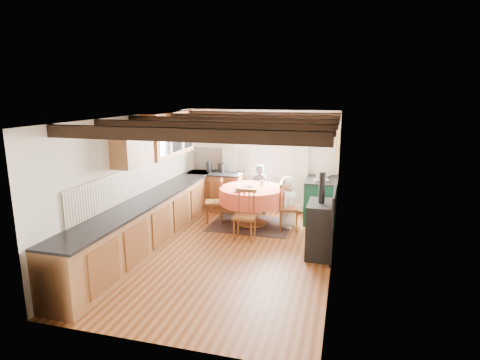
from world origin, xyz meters
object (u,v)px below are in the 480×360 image
(cup, at_px, (262,183))
(dining_table, at_px, (252,206))
(chair_right, at_px, (289,206))
(child_right, at_px, (288,202))
(cast_iron_stove, at_px, (321,215))
(chair_near, at_px, (244,215))
(chair_left, at_px, (214,201))
(aga_range, at_px, (321,200))
(child_far, at_px, (259,189))

(cup, bearing_deg, dining_table, -113.89)
(dining_table, relative_size, chair_right, 1.37)
(child_right, bearing_deg, cast_iron_stove, -142.47)
(chair_near, bearing_deg, chair_left, 136.00)
(aga_range, relative_size, cast_iron_stove, 0.71)
(dining_table, height_order, chair_left, chair_left)
(chair_right, bearing_deg, child_far, 37.25)
(cast_iron_stove, bearing_deg, cup, 130.72)
(dining_table, height_order, child_right, child_right)
(aga_range, xyz_separation_m, cast_iron_stove, (0.11, -1.94, 0.26))
(chair_near, distance_m, child_far, 1.66)
(cup, bearing_deg, cast_iron_stove, -49.28)
(chair_left, bearing_deg, dining_table, 71.49)
(cast_iron_stove, distance_m, child_right, 1.54)
(cup, bearing_deg, chair_left, -161.17)
(chair_left, bearing_deg, cup, 90.34)
(cast_iron_stove, bearing_deg, chair_right, 120.90)
(aga_range, bearing_deg, child_right, -137.07)
(chair_left, distance_m, child_far, 1.17)
(dining_table, bearing_deg, cast_iron_stove, -39.58)
(chair_left, height_order, chair_right, chair_right)
(child_right, bearing_deg, chair_near, 149.59)
(child_far, xyz_separation_m, cup, (0.16, -0.48, 0.28))
(cast_iron_stove, distance_m, child_far, 2.59)
(child_right, bearing_deg, child_far, 53.48)
(chair_left, relative_size, aga_range, 0.91)
(cup, bearing_deg, chair_right, -31.80)
(chair_right, bearing_deg, aga_range, -44.24)
(child_far, bearing_deg, chair_right, 120.27)
(chair_near, distance_m, cast_iron_stove, 1.55)
(dining_table, xyz_separation_m, child_right, (0.76, 0.07, 0.14))
(chair_left, bearing_deg, chair_near, 28.66)
(chair_left, xyz_separation_m, chair_right, (1.66, -0.08, 0.03))
(chair_left, xyz_separation_m, aga_range, (2.25, 0.67, 0.01))
(chair_left, relative_size, child_right, 0.86)
(child_far, distance_m, cup, 0.58)
(chair_near, xyz_separation_m, child_right, (0.70, 0.90, 0.07))
(child_right, xyz_separation_m, cup, (-0.61, 0.27, 0.32))
(chair_right, relative_size, cup, 10.57)
(child_right, bearing_deg, cup, 73.70)
(child_far, xyz_separation_m, child_right, (0.77, -0.75, -0.04))
(chair_near, bearing_deg, cup, 84.45)
(chair_right, distance_m, child_right, 0.16)
(child_far, bearing_deg, cast_iron_stove, 113.92)
(cast_iron_stove, height_order, child_right, cast_iron_stove)
(dining_table, xyz_separation_m, chair_right, (0.82, -0.08, 0.09))
(aga_range, height_order, cast_iron_stove, cast_iron_stove)
(dining_table, height_order, cup, cup)
(aga_range, xyz_separation_m, child_right, (-0.65, -0.61, 0.07))
(chair_left, bearing_deg, chair_right, 68.87)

